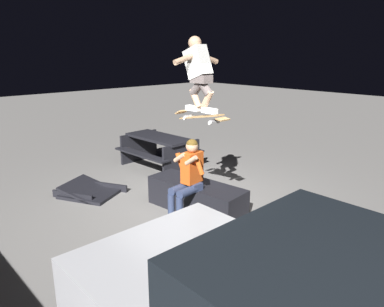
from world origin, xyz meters
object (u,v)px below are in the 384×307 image
skateboard (201,117)px  ledge_box_main (196,197)px  person_sitting_on_ledge (188,176)px  trash_bin (329,265)px  picnic_table_back (159,147)px  kicker_ramp (91,192)px  skater_airborne (199,71)px

skateboard → ledge_box_main: bearing=-29.4°
person_sitting_on_ledge → trash_bin: (-2.53, 0.27, -0.29)m
person_sitting_on_ledge → picnic_table_back: (2.56, -1.43, -0.25)m
picnic_table_back → kicker_ramp: bearing=103.1°
person_sitting_on_ledge → trash_bin: size_ratio=1.47×
skateboard → trash_bin: size_ratio=1.12×
skater_airborne → ledge_box_main: bearing=-36.3°
skateboard → kicker_ramp: bearing=21.5°
skateboard → kicker_ramp: 2.85m
skateboard → picnic_table_back: size_ratio=0.58×
skateboard → skater_airborne: bearing=-0.0°
kicker_ramp → trash_bin: size_ratio=1.36×
ledge_box_main → person_sitting_on_ledge: size_ratio=1.32×
person_sitting_on_ledge → picnic_table_back: person_sitting_on_ledge is taller
skater_airborne → picnic_table_back: 3.43m
skateboard → kicker_ramp: (2.16, 0.85, -1.65)m
ledge_box_main → skateboard: size_ratio=1.74×
skateboard → trash_bin: skateboard is taller
kicker_ramp → trash_bin: (-4.61, -0.37, 0.41)m
picnic_table_back → trash_bin: bearing=161.6°
skateboard → skater_airborne: (0.06, -0.00, 0.69)m
kicker_ramp → picnic_table_back: bearing=-76.9°
picnic_table_back → skater_airborne: bearing=154.8°
picnic_table_back → person_sitting_on_ledge: bearing=150.9°
skater_airborne → picnic_table_back: size_ratio=0.64×
trash_bin → ledge_box_main: bearing=-12.9°
ledge_box_main → person_sitting_on_ledge: (-0.16, 0.35, 0.50)m
person_sitting_on_ledge → skateboard: 0.97m
skateboard → trash_bin: (-2.45, 0.48, -1.24)m
skater_airborne → skateboard: bearing=180.0°
kicker_ramp → picnic_table_back: 2.17m
skateboard → skater_airborne: size_ratio=0.91×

